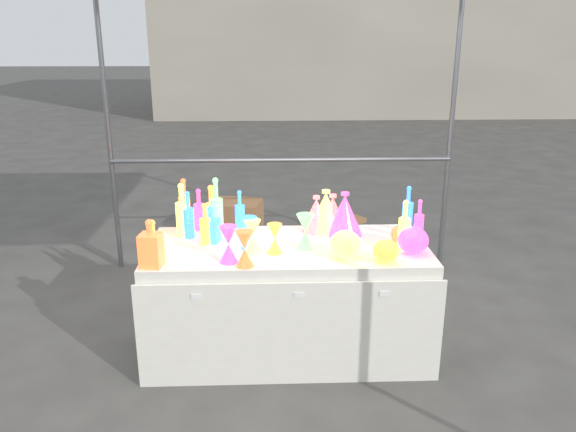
{
  "coord_description": "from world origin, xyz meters",
  "views": [
    {
      "loc": [
        -0.13,
        -3.4,
        2.03
      ],
      "look_at": [
        0.0,
        0.0,
        0.95
      ],
      "focal_mm": 35.0,
      "sensor_mm": 36.0,
      "label": 1
    }
  ],
  "objects_px": {
    "globe_0": "(386,252)",
    "bottle_0": "(212,210)",
    "decanter_0": "(153,241)",
    "lampshade_0": "(316,214)",
    "display_table": "(288,299)",
    "cardboard_box_closed": "(235,219)",
    "hourglass_0": "(245,249)"
  },
  "relations": [
    {
      "from": "hourglass_0",
      "to": "globe_0",
      "type": "height_order",
      "value": "hourglass_0"
    },
    {
      "from": "bottle_0",
      "to": "decanter_0",
      "type": "distance_m",
      "value": 0.58
    },
    {
      "from": "cardboard_box_closed",
      "to": "bottle_0",
      "type": "relative_size",
      "value": 1.56
    },
    {
      "from": "cardboard_box_closed",
      "to": "decanter_0",
      "type": "height_order",
      "value": "decanter_0"
    },
    {
      "from": "cardboard_box_closed",
      "to": "bottle_0",
      "type": "bearing_deg",
      "value": -80.05
    },
    {
      "from": "decanter_0",
      "to": "lampshade_0",
      "type": "xyz_separation_m",
      "value": [
        1.02,
        0.53,
        -0.01
      ]
    },
    {
      "from": "globe_0",
      "to": "bottle_0",
      "type": "bearing_deg",
      "value": 153.13
    },
    {
      "from": "bottle_0",
      "to": "display_table",
      "type": "bearing_deg",
      "value": -26.32
    },
    {
      "from": "display_table",
      "to": "hourglass_0",
      "type": "xyz_separation_m",
      "value": [
        -0.27,
        -0.33,
        0.48
      ]
    },
    {
      "from": "bottle_0",
      "to": "lampshade_0",
      "type": "bearing_deg",
      "value": 3.05
    },
    {
      "from": "hourglass_0",
      "to": "globe_0",
      "type": "distance_m",
      "value": 0.84
    },
    {
      "from": "cardboard_box_closed",
      "to": "globe_0",
      "type": "relative_size",
      "value": 3.46
    },
    {
      "from": "display_table",
      "to": "bottle_0",
      "type": "relative_size",
      "value": 5.32
    },
    {
      "from": "cardboard_box_closed",
      "to": "decanter_0",
      "type": "distance_m",
      "value": 2.64
    },
    {
      "from": "cardboard_box_closed",
      "to": "globe_0",
      "type": "xyz_separation_m",
      "value": [
        1.04,
        -2.58,
        0.62
      ]
    },
    {
      "from": "cardboard_box_closed",
      "to": "lampshade_0",
      "type": "relative_size",
      "value": 2.13
    },
    {
      "from": "display_table",
      "to": "cardboard_box_closed",
      "type": "bearing_deg",
      "value": 101.71
    },
    {
      "from": "bottle_0",
      "to": "hourglass_0",
      "type": "relative_size",
      "value": 1.59
    },
    {
      "from": "display_table",
      "to": "lampshade_0",
      "type": "relative_size",
      "value": 7.29
    },
    {
      "from": "globe_0",
      "to": "decanter_0",
      "type": "bearing_deg",
      "value": 177.74
    },
    {
      "from": "cardboard_box_closed",
      "to": "globe_0",
      "type": "distance_m",
      "value": 2.85
    },
    {
      "from": "bottle_0",
      "to": "decanter_0",
      "type": "relative_size",
      "value": 1.29
    },
    {
      "from": "display_table",
      "to": "globe_0",
      "type": "bearing_deg",
      "value": -27.35
    },
    {
      "from": "display_table",
      "to": "lampshade_0",
      "type": "xyz_separation_m",
      "value": [
        0.2,
        0.29,
        0.5
      ]
    },
    {
      "from": "hourglass_0",
      "to": "lampshade_0",
      "type": "height_order",
      "value": "lampshade_0"
    },
    {
      "from": "lampshade_0",
      "to": "globe_0",
      "type": "bearing_deg",
      "value": -59.58
    },
    {
      "from": "bottle_0",
      "to": "lampshade_0",
      "type": "height_order",
      "value": "bottle_0"
    },
    {
      "from": "cardboard_box_closed",
      "to": "hourglass_0",
      "type": "relative_size",
      "value": 2.48
    },
    {
      "from": "display_table",
      "to": "lampshade_0",
      "type": "bearing_deg",
      "value": 54.71
    },
    {
      "from": "display_table",
      "to": "hourglass_0",
      "type": "height_order",
      "value": "hourglass_0"
    },
    {
      "from": "cardboard_box_closed",
      "to": "display_table",
      "type": "bearing_deg",
      "value": -67.35
    },
    {
      "from": "display_table",
      "to": "hourglass_0",
      "type": "bearing_deg",
      "value": -129.16
    }
  ]
}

